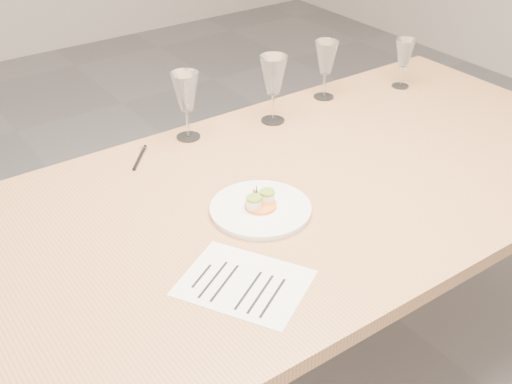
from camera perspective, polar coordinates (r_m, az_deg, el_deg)
dining_table at (r=1.71m, az=-0.89°, el=-3.16°), size 2.40×1.00×0.75m
dinner_plate at (r=1.64m, az=0.42°, el=-1.44°), size 0.26×0.26×0.07m
recipe_sheet at (r=1.43m, az=-1.07°, el=-8.09°), size 0.32×0.34×0.00m
ballpoint_pen at (r=1.91m, az=-10.29°, el=3.05°), size 0.10×0.11×0.01m
wine_glass_0 at (r=1.95m, az=-6.27°, el=8.73°), size 0.09×0.09×0.21m
wine_glass_1 at (r=2.04m, az=1.56°, el=10.23°), size 0.09×0.09×0.22m
wine_glass_2 at (r=2.24m, az=6.25°, el=11.70°), size 0.08×0.08×0.20m
wine_glass_3 at (r=2.38m, az=13.04°, el=11.85°), size 0.07×0.07×0.18m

